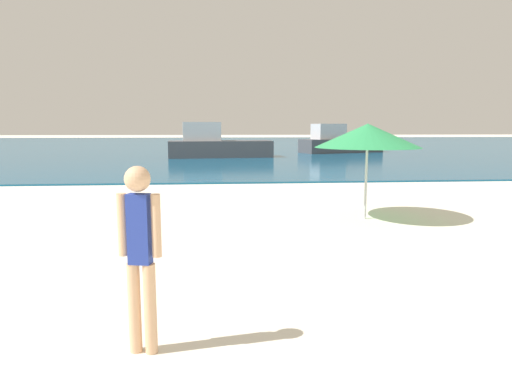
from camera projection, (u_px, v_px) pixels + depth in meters
water at (231, 145)px, 44.29m from camera, size 160.00×60.00×0.06m
person_standing at (140, 249)px, 3.62m from camera, size 0.35×0.21×1.57m
boat_near at (216, 145)px, 26.43m from camera, size 6.22×2.47×2.06m
boat_far at (338, 143)px, 31.21m from camera, size 6.15×3.67×1.99m
beach_umbrella at (368, 136)px, 8.91m from camera, size 2.11×2.11×1.93m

